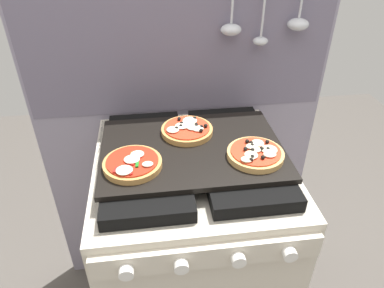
# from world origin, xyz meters

# --- Properties ---
(kitchen_backsplash) EXTENTS (1.10, 0.09, 1.55)m
(kitchen_backsplash) POSITION_xyz_m (0.00, 0.33, 0.79)
(kitchen_backsplash) COLOR gray
(kitchen_backsplash) RESTS_ON ground_plane
(stove) EXTENTS (0.60, 0.64, 0.90)m
(stove) POSITION_xyz_m (-0.00, -0.00, 0.45)
(stove) COLOR beige
(stove) RESTS_ON ground_plane
(baking_tray) EXTENTS (0.54, 0.38, 0.02)m
(baking_tray) POSITION_xyz_m (0.00, 0.00, 0.91)
(baking_tray) COLOR black
(baking_tray) RESTS_ON stove
(pizza_left) EXTENTS (0.16, 0.16, 0.03)m
(pizza_left) POSITION_xyz_m (-0.17, -0.08, 0.93)
(pizza_left) COLOR #C18947
(pizza_left) RESTS_ON baking_tray
(pizza_right) EXTENTS (0.16, 0.16, 0.03)m
(pizza_right) POSITION_xyz_m (0.17, -0.08, 0.93)
(pizza_right) COLOR tan
(pizza_right) RESTS_ON baking_tray
(pizza_center) EXTENTS (0.16, 0.16, 0.03)m
(pizza_center) POSITION_xyz_m (-0.01, 0.08, 0.93)
(pizza_center) COLOR #C18947
(pizza_center) RESTS_ON baking_tray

